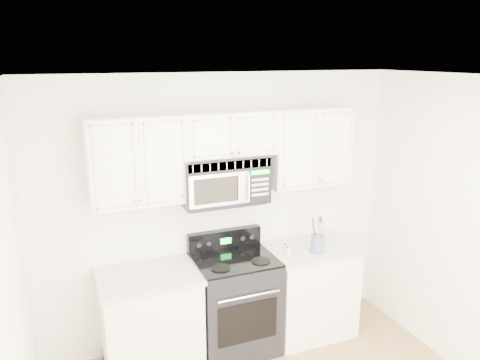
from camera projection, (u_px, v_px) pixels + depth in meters
room at (318, 294)px, 2.93m from camera, size 3.51×3.51×2.61m
base_cabinet_left at (151, 325)px, 4.15m from camera, size 0.86×0.65×0.92m
base_cabinet_right at (308, 292)px, 4.73m from camera, size 0.86×0.65×0.92m
range at (235, 302)px, 4.43m from camera, size 0.74×0.67×1.11m
upper_cabinets at (228, 149)px, 4.18m from camera, size 2.44×0.37×0.75m
microwave at (224, 179)px, 4.20m from camera, size 0.78×0.44×0.43m
utensil_crock at (318, 243)px, 4.45m from camera, size 0.14×0.14×0.36m
shaker_salt at (285, 247)px, 4.47m from camera, size 0.04×0.04×0.09m
shaker_pepper at (289, 251)px, 4.38m from camera, size 0.04×0.04×0.10m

